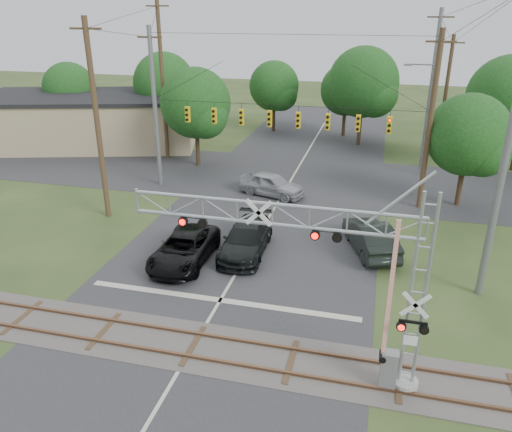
% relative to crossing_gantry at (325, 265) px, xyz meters
% --- Properties ---
extents(ground, '(160.00, 160.00, 0.00)m').
position_rel_crossing_gantry_xyz_m(ground, '(-5.12, -1.64, -4.58)').
color(ground, '#2C3F1D').
rests_on(ground, ground).
extents(road_main, '(14.00, 90.00, 0.02)m').
position_rel_crossing_gantry_xyz_m(road_main, '(-5.12, 8.36, -4.57)').
color(road_main, '#2C2C2F').
rests_on(road_main, ground).
extents(road_cross, '(90.00, 12.00, 0.02)m').
position_rel_crossing_gantry_xyz_m(road_cross, '(-5.12, 22.36, -4.57)').
color(road_cross, '#2C2C2F').
rests_on(road_cross, ground).
extents(railroad_track, '(90.00, 3.20, 0.17)m').
position_rel_crossing_gantry_xyz_m(railroad_track, '(-5.12, 0.36, -4.55)').
color(railroad_track, '#4A4440').
rests_on(railroad_track, ground).
extents(crossing_gantry, '(10.44, 0.96, 7.48)m').
position_rel_crossing_gantry_xyz_m(crossing_gantry, '(0.00, 0.00, 0.00)').
color(crossing_gantry, gray).
rests_on(crossing_gantry, ground).
extents(traffic_signal_span, '(19.34, 0.36, 11.50)m').
position_rel_crossing_gantry_xyz_m(traffic_signal_span, '(-4.26, 18.36, 1.12)').
color(traffic_signal_span, slate).
rests_on(traffic_signal_span, ground).
extents(pickup_black, '(2.71, 5.67, 1.56)m').
position_rel_crossing_gantry_xyz_m(pickup_black, '(-8.14, 7.07, -3.80)').
color(pickup_black, black).
rests_on(pickup_black, ground).
extents(car_dark, '(2.48, 5.67, 1.62)m').
position_rel_crossing_gantry_xyz_m(car_dark, '(-5.25, 8.91, -3.77)').
color(car_dark, black).
rests_on(car_dark, ground).
extents(sedan_silver, '(5.22, 3.30, 1.65)m').
position_rel_crossing_gantry_xyz_m(sedan_silver, '(-5.88, 18.22, -3.76)').
color(sedan_silver, '#939499').
rests_on(sedan_silver, ground).
extents(suv_dark, '(3.53, 5.59, 1.74)m').
position_rel_crossing_gantry_xyz_m(suv_dark, '(1.40, 10.82, -3.72)').
color(suv_dark, black).
rests_on(suv_dark, ground).
extents(commercial_building, '(22.65, 15.83, 4.81)m').
position_rel_crossing_gantry_xyz_m(commercial_building, '(-26.34, 28.35, -2.17)').
color(commercial_building, tan).
rests_on(commercial_building, ground).
extents(streetlight, '(2.35, 0.24, 8.80)m').
position_rel_crossing_gantry_xyz_m(streetlight, '(4.68, 26.05, 0.33)').
color(streetlight, slate).
rests_on(streetlight, ground).
extents(utility_poles, '(25.81, 26.55, 14.27)m').
position_rel_crossing_gantry_xyz_m(utility_poles, '(-2.98, 20.65, 1.88)').
color(utility_poles, '#40321D').
rests_on(utility_poles, ground).
extents(treeline, '(56.46, 24.06, 9.54)m').
position_rel_crossing_gantry_xyz_m(treeline, '(-1.14, 31.62, 0.95)').
color(treeline, '#39291A').
rests_on(treeline, ground).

